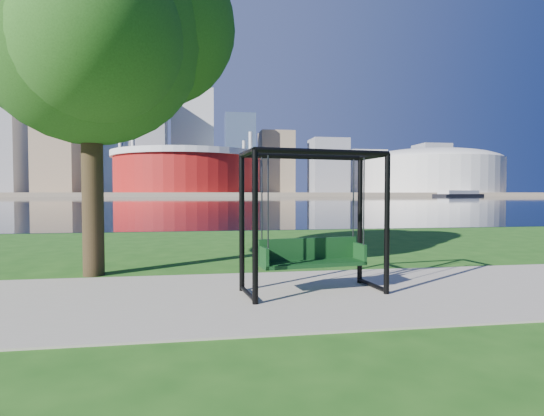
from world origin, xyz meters
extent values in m
plane|color=#1E5114|center=(0.00, 0.00, 0.00)|extent=(900.00, 900.00, 0.00)
cube|color=#9E937F|center=(0.00, -0.50, 0.01)|extent=(120.00, 4.00, 0.03)
cube|color=black|center=(0.00, 102.00, 0.01)|extent=(900.00, 180.00, 0.02)
cube|color=#937F60|center=(0.00, 306.00, 1.00)|extent=(900.00, 228.00, 2.00)
cylinder|color=maroon|center=(-10.00, 235.00, 13.00)|extent=(80.00, 80.00, 22.00)
cylinder|color=silver|center=(-10.00, 235.00, 22.50)|extent=(83.00, 83.00, 3.00)
cylinder|color=silver|center=(22.91, 254.00, 18.00)|extent=(2.00, 2.00, 32.00)
cylinder|color=silver|center=(-42.91, 254.00, 18.00)|extent=(2.00, 2.00, 32.00)
cylinder|color=silver|center=(-42.91, 216.00, 18.00)|extent=(2.00, 2.00, 32.00)
cylinder|color=silver|center=(22.91, 216.00, 18.00)|extent=(2.00, 2.00, 32.00)
cylinder|color=beige|center=(135.00, 235.00, 12.00)|extent=(84.00, 84.00, 20.00)
ellipsoid|color=beige|center=(135.00, 235.00, 21.00)|extent=(84.00, 84.00, 15.12)
cube|color=gray|center=(-140.00, 310.00, 33.00)|extent=(28.00, 28.00, 62.00)
cube|color=#998466|center=(-100.00, 300.00, 46.00)|extent=(26.00, 26.00, 88.00)
cube|color=slate|center=(-70.00, 325.00, 49.50)|extent=(30.00, 24.00, 95.00)
cube|color=gray|center=(-40.00, 305.00, 38.00)|extent=(24.00, 24.00, 72.00)
cube|color=silver|center=(-10.00, 335.00, 42.00)|extent=(32.00, 28.00, 80.00)
cube|color=slate|center=(25.00, 310.00, 31.00)|extent=(22.00, 22.00, 58.00)
cube|color=#998466|center=(55.00, 325.00, 26.00)|extent=(26.00, 26.00, 48.00)
cube|color=gray|center=(95.00, 315.00, 23.00)|extent=(28.00, 24.00, 42.00)
cube|color=silver|center=(135.00, 340.00, 20.00)|extent=(30.00, 26.00, 36.00)
cube|color=gray|center=(185.00, 320.00, 22.00)|extent=(24.00, 24.00, 40.00)
cube|color=#998466|center=(225.00, 335.00, 18.00)|extent=(26.00, 26.00, 32.00)
sphere|color=#998466|center=(-100.00, 300.00, 93.50)|extent=(10.00, 10.00, 10.00)
cylinder|color=black|center=(-0.48, -1.06, 1.21)|extent=(0.11, 0.11, 2.41)
cylinder|color=black|center=(1.80, -0.75, 1.21)|extent=(0.11, 0.11, 2.41)
cylinder|color=black|center=(-0.60, -0.12, 1.21)|extent=(0.11, 0.11, 2.41)
cylinder|color=black|center=(1.68, 0.18, 1.21)|extent=(0.11, 0.11, 2.41)
cylinder|color=black|center=(0.66, -0.91, 2.41)|extent=(2.30, 0.40, 0.09)
cylinder|color=black|center=(0.54, 0.03, 2.41)|extent=(2.30, 0.40, 0.09)
cylinder|color=black|center=(-0.54, -0.59, 2.41)|extent=(0.22, 0.95, 0.09)
cylinder|color=black|center=(-0.54, -0.59, 0.08)|extent=(0.20, 0.95, 0.08)
cylinder|color=black|center=(1.74, -0.29, 2.41)|extent=(0.22, 0.95, 0.09)
cylinder|color=black|center=(1.74, -0.29, 0.08)|extent=(0.20, 0.95, 0.08)
cube|color=black|center=(0.60, -0.44, 0.52)|extent=(1.88, 0.71, 0.06)
cube|color=black|center=(0.57, -0.24, 0.75)|extent=(1.83, 0.29, 0.40)
cube|color=black|center=(-0.28, -0.55, 0.67)|extent=(0.11, 0.47, 0.36)
cube|color=black|center=(1.48, -0.32, 0.67)|extent=(0.11, 0.47, 0.36)
cylinder|color=#39393F|center=(-0.23, -0.74, 1.60)|extent=(0.03, 0.03, 1.52)
cylinder|color=#39393F|center=(1.48, -0.52, 1.60)|extent=(0.03, 0.03, 1.52)
cylinder|color=#39393F|center=(-0.28, -0.36, 1.60)|extent=(0.03, 0.03, 1.52)
cylinder|color=#39393F|center=(1.43, -0.13, 1.60)|extent=(0.03, 0.03, 1.52)
cylinder|color=black|center=(-3.58, 1.90, 2.17)|extent=(0.43, 0.43, 4.34)
sphere|color=#224C16|center=(-3.58, 1.90, 5.13)|extent=(4.73, 4.73, 4.73)
sphere|color=#224C16|center=(-2.30, 2.49, 5.52)|extent=(3.55, 3.55, 3.55)
sphere|color=#224C16|center=(-4.76, 1.51, 5.33)|extent=(3.75, 3.75, 3.75)
sphere|color=#224C16|center=(-3.18, 0.82, 4.63)|extent=(3.16, 3.16, 3.16)
sphere|color=#224C16|center=(-4.17, 3.08, 5.92)|extent=(3.35, 3.35, 3.35)
cube|color=black|center=(124.54, 187.28, 0.63)|extent=(31.16, 19.02, 1.21)
cube|color=silver|center=(124.54, 187.28, 2.15)|extent=(24.97, 15.31, 1.82)
camera|label=1|loc=(-1.25, -7.52, 1.75)|focal=28.00mm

